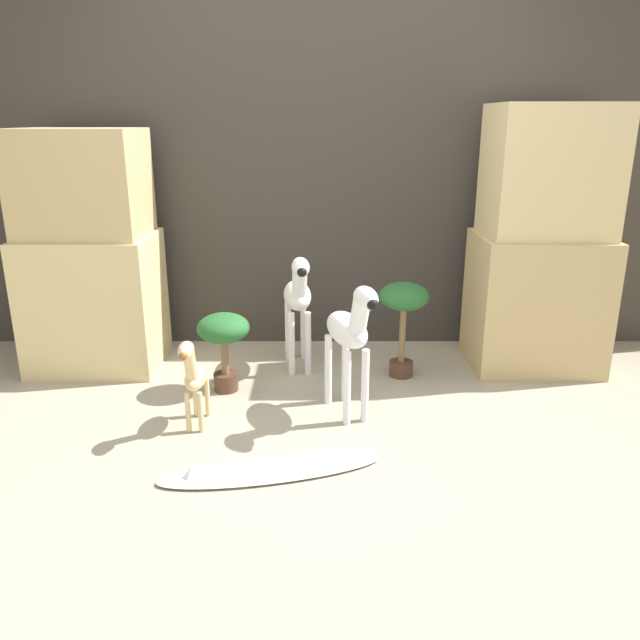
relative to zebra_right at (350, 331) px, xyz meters
The scene contains 10 objects.
ground_plane 0.58m from the zebra_right, 122.25° to the right, with size 14.00×14.00×0.00m, color #9E937F.
wall_back 1.36m from the zebra_right, 98.77° to the left, with size 6.40×0.08×2.20m.
rock_pillar_left 1.73m from the zebra_right, 154.79° to the left, with size 0.77×0.60×1.45m.
rock_pillar_right 1.42m from the zebra_right, 31.68° to the left, with size 0.77×0.60×1.59m.
zebra_right is the anchor object (origin of this frame).
zebra_left 0.71m from the zebra_right, 113.86° to the left, with size 0.21×0.54×0.75m.
giraffe_figurine 0.81m from the zebra_right, 169.82° to the right, with size 0.11×0.37×0.51m.
potted_palm_front 0.78m from the zebra_right, 155.20° to the left, with size 0.30×0.30×0.46m.
potted_palm_back 0.64m from the zebra_right, 57.63° to the left, with size 0.29×0.29×0.59m.
surfboard 0.82m from the zebra_right, 124.28° to the right, with size 1.04×0.46×0.07m.
Camera 1 is at (0.03, -2.71, 1.50)m, focal length 35.00 mm.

